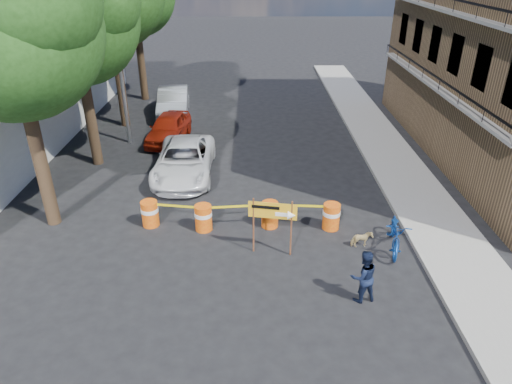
{
  "coord_description": "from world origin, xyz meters",
  "views": [
    {
      "loc": [
        0.0,
        -11.42,
        8.16
      ],
      "look_at": [
        0.11,
        1.7,
        1.3
      ],
      "focal_mm": 32.0,
      "sensor_mm": 36.0,
      "label": 1
    }
  ],
  "objects_px": {
    "barrel_mid_left": "(203,217)",
    "detour_sign": "(279,215)",
    "barrel_far_right": "(331,216)",
    "dog": "(362,240)",
    "pedestrian": "(363,276)",
    "barrel_far_left": "(150,213)",
    "sedan_red": "(169,128)",
    "barrel_mid_right": "(270,214)",
    "sedan_silver": "(173,102)",
    "bicycle": "(398,219)",
    "suv_white": "(184,160)"
  },
  "relations": [
    {
      "from": "barrel_far_right",
      "to": "detour_sign",
      "type": "bearing_deg",
      "value": -141.58
    },
    {
      "from": "dog",
      "to": "barrel_mid_right",
      "type": "bearing_deg",
      "value": 54.28
    },
    {
      "from": "bicycle",
      "to": "dog",
      "type": "height_order",
      "value": "bicycle"
    },
    {
      "from": "barrel_mid_right",
      "to": "pedestrian",
      "type": "relative_size",
      "value": 0.6
    },
    {
      "from": "pedestrian",
      "to": "sedan_red",
      "type": "relative_size",
      "value": 0.39
    },
    {
      "from": "barrel_far_left",
      "to": "suv_white",
      "type": "distance_m",
      "value": 3.97
    },
    {
      "from": "pedestrian",
      "to": "dog",
      "type": "distance_m",
      "value": 2.55
    },
    {
      "from": "barrel_mid_left",
      "to": "pedestrian",
      "type": "relative_size",
      "value": 0.6
    },
    {
      "from": "barrel_far_right",
      "to": "dog",
      "type": "relative_size",
      "value": 1.4
    },
    {
      "from": "detour_sign",
      "to": "sedan_red",
      "type": "xyz_separation_m",
      "value": [
        -4.85,
        9.61,
        -0.69
      ]
    },
    {
      "from": "suv_white",
      "to": "barrel_mid_right",
      "type": "bearing_deg",
      "value": -50.42
    },
    {
      "from": "detour_sign",
      "to": "sedan_silver",
      "type": "relative_size",
      "value": 0.4
    },
    {
      "from": "barrel_mid_left",
      "to": "pedestrian",
      "type": "height_order",
      "value": "pedestrian"
    },
    {
      "from": "barrel_far_left",
      "to": "sedan_silver",
      "type": "bearing_deg",
      "value": 94.86
    },
    {
      "from": "sedan_red",
      "to": "dog",
      "type": "bearing_deg",
      "value": -44.39
    },
    {
      "from": "barrel_far_left",
      "to": "barrel_far_right",
      "type": "relative_size",
      "value": 1.0
    },
    {
      "from": "barrel_mid_left",
      "to": "barrel_far_right",
      "type": "height_order",
      "value": "same"
    },
    {
      "from": "barrel_mid_left",
      "to": "detour_sign",
      "type": "xyz_separation_m",
      "value": [
        2.39,
        -1.41,
        0.89
      ]
    },
    {
      "from": "barrel_far_right",
      "to": "sedan_silver",
      "type": "bearing_deg",
      "value": 120.05
    },
    {
      "from": "barrel_mid_left",
      "to": "dog",
      "type": "xyz_separation_m",
      "value": [
        5.02,
        -1.06,
        -0.2
      ]
    },
    {
      "from": "pedestrian",
      "to": "bicycle",
      "type": "bearing_deg",
      "value": -136.38
    },
    {
      "from": "barrel_far_left",
      "to": "sedan_silver",
      "type": "xyz_separation_m",
      "value": [
        -1.02,
        11.97,
        0.29
      ]
    },
    {
      "from": "pedestrian",
      "to": "bicycle",
      "type": "height_order",
      "value": "bicycle"
    },
    {
      "from": "barrel_far_right",
      "to": "suv_white",
      "type": "xyz_separation_m",
      "value": [
        -5.4,
        4.15,
        0.21
      ]
    },
    {
      "from": "sedan_red",
      "to": "barrel_far_right",
      "type": "bearing_deg",
      "value": -43.93
    },
    {
      "from": "barrel_far_left",
      "to": "detour_sign",
      "type": "height_order",
      "value": "detour_sign"
    },
    {
      "from": "sedan_red",
      "to": "sedan_silver",
      "type": "xyz_separation_m",
      "value": [
        -0.38,
        4.06,
        0.09
      ]
    },
    {
      "from": "sedan_red",
      "to": "sedan_silver",
      "type": "distance_m",
      "value": 4.08
    },
    {
      "from": "barrel_far_right",
      "to": "sedan_red",
      "type": "bearing_deg",
      "value": 129.36
    },
    {
      "from": "barrel_mid_left",
      "to": "sedan_silver",
      "type": "distance_m",
      "value": 12.59
    },
    {
      "from": "dog",
      "to": "sedan_red",
      "type": "relative_size",
      "value": 0.16
    },
    {
      "from": "suv_white",
      "to": "sedan_red",
      "type": "height_order",
      "value": "suv_white"
    },
    {
      "from": "detour_sign",
      "to": "sedan_silver",
      "type": "bearing_deg",
      "value": 121.01
    },
    {
      "from": "barrel_mid_left",
      "to": "sedan_silver",
      "type": "height_order",
      "value": "sedan_silver"
    },
    {
      "from": "barrel_mid_right",
      "to": "detour_sign",
      "type": "xyz_separation_m",
      "value": [
        0.19,
        -1.61,
        0.89
      ]
    },
    {
      "from": "barrel_mid_left",
      "to": "bicycle",
      "type": "bearing_deg",
      "value": -10.55
    },
    {
      "from": "barrel_far_left",
      "to": "dog",
      "type": "xyz_separation_m",
      "value": [
        6.84,
        -1.35,
        -0.2
      ]
    },
    {
      "from": "barrel_far_left",
      "to": "bicycle",
      "type": "xyz_separation_m",
      "value": [
        7.85,
        -1.41,
        0.58
      ]
    },
    {
      "from": "barrel_mid_left",
      "to": "sedan_red",
      "type": "bearing_deg",
      "value": 106.65
    },
    {
      "from": "bicycle",
      "to": "dog",
      "type": "xyz_separation_m",
      "value": [
        -1.01,
        0.06,
        -0.78
      ]
    },
    {
      "from": "pedestrian",
      "to": "sedan_red",
      "type": "bearing_deg",
      "value": -72.91
    },
    {
      "from": "suv_white",
      "to": "sedan_red",
      "type": "bearing_deg",
      "value": 107.35
    },
    {
      "from": "barrel_mid_right",
      "to": "sedan_red",
      "type": "relative_size",
      "value": 0.23
    },
    {
      "from": "dog",
      "to": "barrel_far_left",
      "type": "bearing_deg",
      "value": 67.19
    },
    {
      "from": "barrel_mid_right",
      "to": "sedan_red",
      "type": "distance_m",
      "value": 9.26
    },
    {
      "from": "bicycle",
      "to": "sedan_silver",
      "type": "bearing_deg",
      "value": 136.66
    },
    {
      "from": "barrel_far_left",
      "to": "barrel_far_right",
      "type": "height_order",
      "value": "same"
    },
    {
      "from": "detour_sign",
      "to": "pedestrian",
      "type": "height_order",
      "value": "detour_sign"
    },
    {
      "from": "suv_white",
      "to": "sedan_silver",
      "type": "height_order",
      "value": "sedan_silver"
    },
    {
      "from": "bicycle",
      "to": "sedan_red",
      "type": "distance_m",
      "value": 12.61
    }
  ]
}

